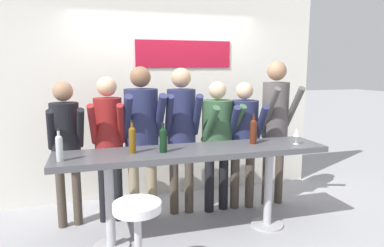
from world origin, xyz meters
TOP-DOWN VIEW (x-y plane):
  - ground_plane at (0.00, 0.00)m, footprint 40.00×40.00m
  - back_wall at (0.00, 1.37)m, footprint 4.38×0.12m
  - tasting_table at (-0.00, 0.00)m, footprint 2.78×0.59m
  - bar_stool at (-0.68, -0.71)m, footprint 0.40×0.40m
  - person_far_left at (-1.27, 0.62)m, footprint 0.40×0.52m
  - person_left at (-0.82, 0.62)m, footprint 0.41×0.53m
  - person_center_left at (-0.45, 0.59)m, footprint 0.47×0.57m
  - person_center at (0.02, 0.60)m, footprint 0.44×0.57m
  - person_center_right at (0.46, 0.56)m, footprint 0.48×0.57m
  - person_right at (0.80, 0.55)m, footprint 0.47×0.56m
  - person_far_right at (1.24, 0.56)m, footprint 0.41×0.56m
  - wine_bottle_0 at (-0.33, -0.04)m, footprint 0.08×0.08m
  - wine_bottle_1 at (-0.63, 0.01)m, footprint 0.07×0.07m
  - wine_bottle_2 at (0.69, 0.06)m, footprint 0.07×0.07m
  - wine_bottle_3 at (-1.28, -0.10)m, footprint 0.06×0.06m
  - wine_glass_0 at (1.12, -0.10)m, footprint 0.07×0.07m

SIDE VIEW (x-z plane):
  - ground_plane at x=0.00m, z-range 0.00..0.00m
  - bar_stool at x=-0.68m, z-range 0.12..0.85m
  - tasting_table at x=0.00m, z-range 0.34..1.29m
  - person_right at x=0.80m, z-range 0.19..1.78m
  - person_center_right at x=0.46m, z-range 0.19..1.80m
  - person_far_left at x=-1.27m, z-range 0.21..1.83m
  - person_left at x=-0.82m, z-range 0.21..1.89m
  - wine_glass_0 at x=1.12m, z-range 0.99..1.16m
  - wine_bottle_3 at x=-1.28m, z-range 0.93..1.23m
  - wine_bottle_0 at x=-0.33m, z-range 0.94..1.23m
  - wine_bottle_1 at x=-0.63m, z-range 0.93..1.25m
  - wine_bottle_2 at x=0.69m, z-range 0.94..1.26m
  - person_center_left at x=-0.45m, z-range 0.21..2.00m
  - person_center at x=0.02m, z-range 0.22..1.99m
  - person_far_right at x=1.24m, z-range 0.24..2.09m
  - back_wall at x=0.00m, z-range 0.00..2.87m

